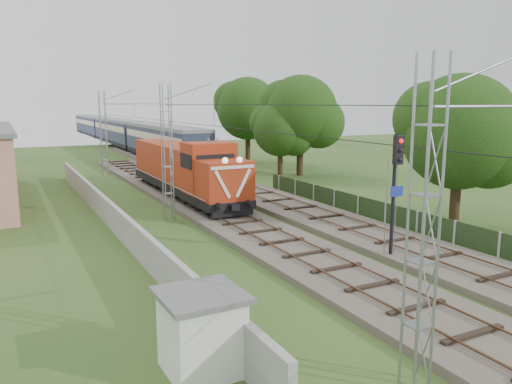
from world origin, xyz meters
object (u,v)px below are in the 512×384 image
coach_rake (118,130)px  signal_post (396,175)px  locomotive (185,169)px  relay_hut (202,332)px

coach_rake → signal_post: 64.11m
locomotive → relay_hut: (-7.40, -22.67, -1.15)m
locomotive → coach_rake: locomotive is taller
signal_post → relay_hut: bearing=-156.0°
locomotive → relay_hut: size_ratio=7.91×
coach_rake → relay_hut: bearing=-100.2°
signal_post → relay_hut: signal_post is taller
locomotive → signal_post: (3.36, -17.87, 1.61)m
signal_post → coach_rake: bearing=88.5°
locomotive → coach_rake: (5.00, 46.20, 0.42)m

